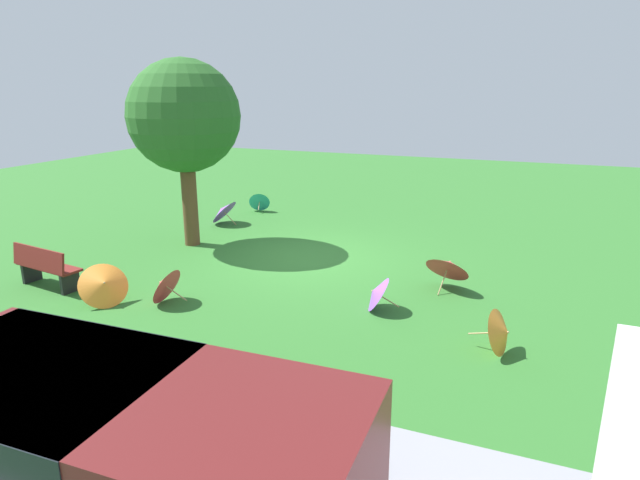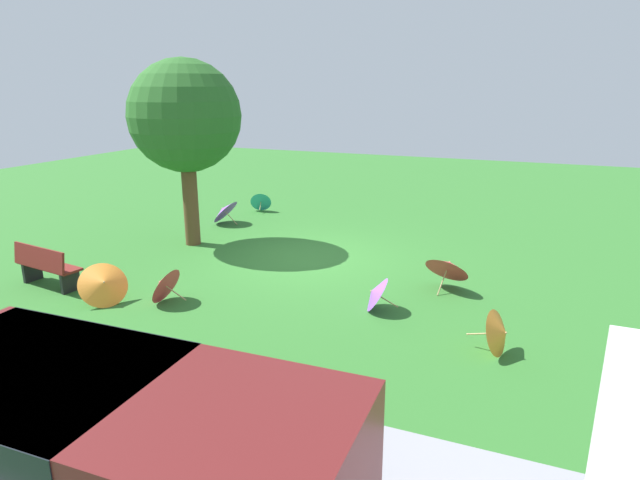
# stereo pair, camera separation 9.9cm
# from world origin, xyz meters

# --- Properties ---
(ground) EXTENTS (40.00, 40.00, 0.00)m
(ground) POSITION_xyz_m (0.00, 0.00, 0.00)
(ground) COLOR #2D6B28
(road_strip) EXTENTS (40.00, 4.44, 0.01)m
(road_strip) POSITION_xyz_m (0.00, 8.01, 0.00)
(road_strip) COLOR gray
(road_strip) RESTS_ON ground
(van_dark) EXTENTS (4.64, 2.20, 1.53)m
(van_dark) POSITION_xyz_m (-1.51, 8.25, 0.91)
(van_dark) COLOR #591919
(van_dark) RESTS_ON ground
(park_bench) EXTENTS (1.65, 0.70, 0.90)m
(park_bench) POSITION_xyz_m (4.22, 3.85, 0.47)
(park_bench) COLOR maroon
(park_bench) RESTS_ON ground
(shade_tree) EXTENTS (2.80, 2.80, 4.72)m
(shade_tree) POSITION_xyz_m (3.29, 0.04, 3.29)
(shade_tree) COLOR brown
(shade_tree) RESTS_ON ground
(parasol_purple_0) EXTENTS (0.83, 0.95, 0.81)m
(parasol_purple_0) POSITION_xyz_m (3.69, -2.12, 0.42)
(parasol_purple_0) COLOR tan
(parasol_purple_0) RESTS_ON ground
(parasol_orange_0) EXTENTS (1.10, 1.15, 0.84)m
(parasol_orange_0) POSITION_xyz_m (2.44, 4.11, 0.42)
(parasol_orange_0) COLOR tan
(parasol_orange_0) RESTS_ON ground
(parasol_purple_1) EXTENTS (0.77, 0.82, 0.69)m
(parasol_purple_1) POSITION_xyz_m (-2.41, 2.41, 0.34)
(parasol_purple_1) COLOR tan
(parasol_purple_1) RESTS_ON ground
(parasol_orange_1) EXTENTS (0.80, 0.81, 0.76)m
(parasol_orange_1) POSITION_xyz_m (-4.73, 3.35, 0.38)
(parasol_orange_1) COLOR tan
(parasol_orange_1) RESTS_ON ground
(parasol_red_0) EXTENTS (0.77, 0.77, 0.76)m
(parasol_red_0) POSITION_xyz_m (1.46, 3.60, 0.38)
(parasol_red_0) COLOR tan
(parasol_red_0) RESTS_ON ground
(parasol_teal_0) EXTENTS (0.79, 0.73, 0.68)m
(parasol_teal_0) POSITION_xyz_m (3.49, -4.07, 0.34)
(parasol_teal_0) COLOR tan
(parasol_teal_0) RESTS_ON ground
(parasol_red_1) EXTENTS (1.06, 0.99, 0.88)m
(parasol_red_1) POSITION_xyz_m (-3.49, 0.80, 0.50)
(parasol_red_1) COLOR tan
(parasol_red_1) RESTS_ON ground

